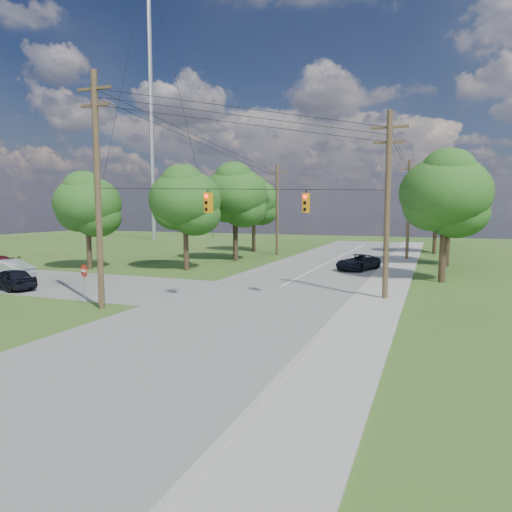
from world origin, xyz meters
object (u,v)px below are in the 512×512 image
at_px(pole_sw, 98,188).
at_px(pole_ne, 387,203).
at_px(car_cross_silver, 1,271).
at_px(do_not_enter_sign, 84,275).
at_px(car_cross_dark, 11,279).
at_px(pole_north_e, 408,209).
at_px(pole_north_w, 277,209).
at_px(car_main_north, 358,262).

height_order(pole_sw, pole_ne, pole_sw).
bearing_deg(pole_ne, car_cross_silver, -172.41).
bearing_deg(do_not_enter_sign, pole_ne, 47.59).
height_order(pole_sw, car_cross_silver, pole_sw).
relative_size(car_cross_dark, car_cross_silver, 0.82).
relative_size(pole_north_e, do_not_enter_sign, 4.57).
relative_size(pole_sw, do_not_enter_sign, 5.48).
relative_size(pole_ne, car_cross_dark, 2.63).
bearing_deg(pole_north_w, pole_ne, -57.71).
distance_m(pole_north_e, car_main_north, 11.20).
bearing_deg(car_main_north, pole_north_w, 157.38).
height_order(pole_sw, car_cross_dark, pole_sw).
distance_m(pole_sw, pole_ne, 15.51).
distance_m(car_cross_dark, car_cross_silver, 3.71).
bearing_deg(pole_ne, pole_north_w, 122.29).
bearing_deg(car_cross_silver, pole_sw, 68.60).
height_order(car_cross_silver, car_main_north, car_cross_silver).
bearing_deg(pole_ne, car_main_north, 105.45).
height_order(pole_north_e, do_not_enter_sign, pole_north_e).
relative_size(pole_ne, car_cross_silver, 2.17).
bearing_deg(car_main_north, car_cross_dark, -117.28).
height_order(pole_sw, pole_north_w, pole_sw).
bearing_deg(pole_north_e, car_main_north, -109.32).
height_order(car_cross_dark, car_cross_silver, car_cross_silver).
height_order(car_cross_silver, do_not_enter_sign, do_not_enter_sign).
bearing_deg(car_main_north, pole_sw, -96.80).
relative_size(car_cross_silver, do_not_enter_sign, 2.21).
relative_size(pole_ne, pole_north_e, 1.05).
xyz_separation_m(pole_sw, pole_north_e, (13.50, 29.60, -1.10)).
bearing_deg(car_cross_dark, pole_north_w, 176.93).
xyz_separation_m(pole_north_w, car_cross_silver, (-11.84, -25.43, -4.30)).
xyz_separation_m(pole_ne, car_cross_dark, (-22.53, -5.30, -4.75)).
distance_m(pole_ne, car_cross_silver, 26.38).
xyz_separation_m(car_cross_silver, do_not_enter_sign, (10.61, -3.57, 0.78)).
relative_size(pole_sw, car_main_north, 2.57).
bearing_deg(pole_ne, do_not_enter_sign, -155.16).
relative_size(pole_ne, car_main_north, 2.25).
relative_size(pole_north_w, car_cross_silver, 2.06).
bearing_deg(pole_sw, car_cross_dark, 165.72).
relative_size(pole_north_e, car_main_north, 2.14).
height_order(pole_north_e, car_main_north, pole_north_e).
height_order(pole_north_e, car_cross_dark, pole_north_e).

